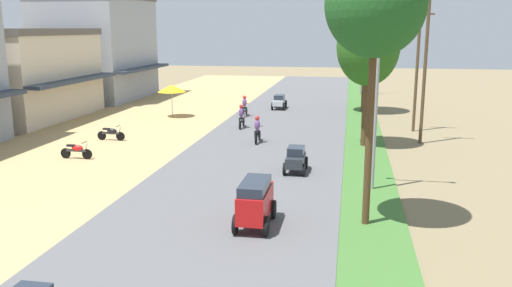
# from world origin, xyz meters

# --- Properties ---
(shophouse_mid) EXTENTS (8.68, 11.62, 6.90)m
(shophouse_mid) POSITION_xyz_m (-19.97, 30.36, 3.46)
(shophouse_mid) COLOR beige
(shophouse_mid) RESTS_ON ground
(shophouse_far) EXTENTS (9.66, 11.34, 10.10)m
(shophouse_far) POSITION_xyz_m (-19.98, 42.69, 5.05)
(shophouse_far) COLOR #999EA8
(shophouse_far) RESTS_ON ground
(parked_motorbike_second) EXTENTS (1.80, 0.54, 0.94)m
(parked_motorbike_second) POSITION_xyz_m (-9.59, 18.84, 0.55)
(parked_motorbike_second) COLOR black
(parked_motorbike_second) RESTS_ON dirt_shoulder
(parked_motorbike_third) EXTENTS (1.80, 0.54, 0.94)m
(parked_motorbike_third) POSITION_xyz_m (-9.85, 23.64, 0.55)
(parked_motorbike_third) COLOR black
(parked_motorbike_third) RESTS_ON dirt_shoulder
(vendor_umbrella) EXTENTS (2.20, 2.20, 2.52)m
(vendor_umbrella) POSITION_xyz_m (-9.05, 32.94, 2.31)
(vendor_umbrella) COLOR #99999E
(vendor_umbrella) RESTS_ON dirt_shoulder
(median_tree_nearest) EXTENTS (3.35, 3.35, 9.43)m
(median_tree_nearest) POSITION_xyz_m (5.42, 11.76, 7.66)
(median_tree_nearest) COLOR #4C351E
(median_tree_nearest) RESTS_ON median_strip
(median_tree_second) EXTENTS (3.63, 3.63, 8.12)m
(median_tree_second) POSITION_xyz_m (5.64, 24.98, 5.86)
(median_tree_second) COLOR #4C351E
(median_tree_second) RESTS_ON median_strip
(median_tree_third) EXTENTS (4.55, 4.55, 7.96)m
(median_tree_third) POSITION_xyz_m (5.83, 38.34, 5.46)
(median_tree_third) COLOR #4C351E
(median_tree_third) RESTS_ON median_strip
(streetlamp_near) EXTENTS (3.16, 0.20, 7.92)m
(streetlamp_near) POSITION_xyz_m (5.80, 16.09, 4.61)
(streetlamp_near) COLOR gray
(streetlamp_near) RESTS_ON median_strip
(streetlamp_mid) EXTENTS (3.16, 0.20, 8.49)m
(streetlamp_mid) POSITION_xyz_m (5.80, 50.12, 4.91)
(streetlamp_mid) COLOR gray
(streetlamp_mid) RESTS_ON median_strip
(utility_pole_near) EXTENTS (1.80, 0.20, 8.32)m
(utility_pole_near) POSITION_xyz_m (9.07, 30.36, 4.35)
(utility_pole_near) COLOR brown
(utility_pole_near) RESTS_ON ground
(utility_pole_far) EXTENTS (1.80, 0.20, 9.56)m
(utility_pole_far) POSITION_xyz_m (9.06, 26.38, 4.97)
(utility_pole_far) COLOR brown
(utility_pole_far) RESTS_ON ground
(car_van_red) EXTENTS (1.19, 2.41, 1.67)m
(car_van_red) POSITION_xyz_m (1.57, 10.76, 1.02)
(car_van_red) COLOR red
(car_van_red) RESTS_ON road_strip
(car_hatchback_charcoal) EXTENTS (1.04, 2.00, 1.23)m
(car_hatchback_charcoal) POSITION_xyz_m (2.23, 18.24, 0.75)
(car_hatchback_charcoal) COLOR #282D33
(car_hatchback_charcoal) RESTS_ON road_strip
(car_sedan_silver) EXTENTS (1.10, 2.26, 1.19)m
(car_sedan_silver) POSITION_xyz_m (-1.28, 38.53, 0.74)
(car_sedan_silver) COLOR #B7BCC1
(car_sedan_silver) RESTS_ON road_strip
(motorbike_foreground_rider) EXTENTS (0.54, 1.80, 1.66)m
(motorbike_foreground_rider) POSITION_xyz_m (-0.75, 24.55, 0.86)
(motorbike_foreground_rider) COLOR black
(motorbike_foreground_rider) RESTS_ON road_strip
(motorbike_ahead_second) EXTENTS (0.54, 1.80, 1.66)m
(motorbike_ahead_second) POSITION_xyz_m (-2.68, 29.13, 0.86)
(motorbike_ahead_second) COLOR black
(motorbike_ahead_second) RESTS_ON road_strip
(motorbike_ahead_third) EXTENTS (0.54, 1.80, 1.66)m
(motorbike_ahead_third) POSITION_xyz_m (-3.45, 34.10, 0.86)
(motorbike_ahead_third) COLOR black
(motorbike_ahead_third) RESTS_ON road_strip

